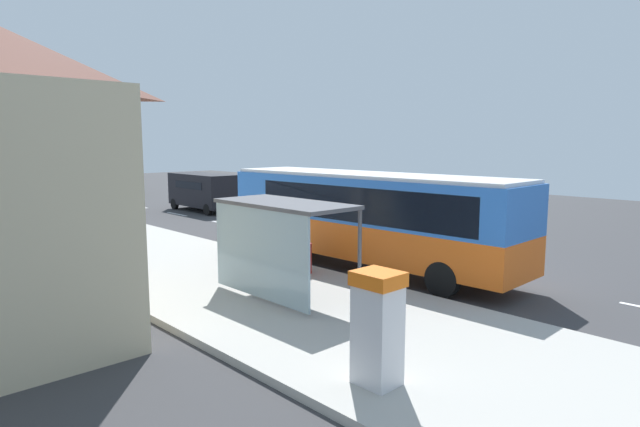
{
  "coord_description": "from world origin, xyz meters",
  "views": [
    {
      "loc": [
        -14.86,
        -9.28,
        4.23
      ],
      "look_at": [
        -1.0,
        5.37,
        1.5
      ],
      "focal_mm": 29.65,
      "sensor_mm": 36.0,
      "label": 1
    }
  ],
  "objects": [
    {
      "name": "ground_plane",
      "position": [
        0.0,
        14.0,
        -0.02
      ],
      "size": [
        56.0,
        92.0,
        0.04
      ],
      "primitive_type": "cube",
      "color": "#38383A"
    },
    {
      "name": "sidewalk_platform",
      "position": [
        -6.4,
        2.0,
        0.09
      ],
      "size": [
        6.2,
        30.0,
        0.18
      ],
      "primitive_type": "cube",
      "color": "#ADAAA3",
      "rests_on": "ground"
    },
    {
      "name": "lane_stripe_seg_1",
      "position": [
        0.25,
        -1.0,
        0.01
      ],
      "size": [
        0.16,
        2.2,
        0.01
      ],
      "primitive_type": "cube",
      "color": "silver",
      "rests_on": "ground"
    },
    {
      "name": "lane_stripe_seg_2",
      "position": [
        0.25,
        4.0,
        0.01
      ],
      "size": [
        0.16,
        2.2,
        0.01
      ],
      "primitive_type": "cube",
      "color": "silver",
      "rests_on": "ground"
    },
    {
      "name": "lane_stripe_seg_3",
      "position": [
        0.25,
        9.0,
        0.01
      ],
      "size": [
        0.16,
        2.2,
        0.01
      ],
      "primitive_type": "cube",
      "color": "silver",
      "rests_on": "ground"
    },
    {
      "name": "lane_stripe_seg_4",
      "position": [
        0.25,
        14.0,
        0.01
      ],
      "size": [
        0.16,
        2.2,
        0.01
      ],
      "primitive_type": "cube",
      "color": "silver",
      "rests_on": "ground"
    },
    {
      "name": "lane_stripe_seg_5",
      "position": [
        0.25,
        19.0,
        0.01
      ],
      "size": [
        0.16,
        2.2,
        0.01
      ],
      "primitive_type": "cube",
      "color": "silver",
      "rests_on": "ground"
    },
    {
      "name": "lane_stripe_seg_6",
      "position": [
        0.25,
        24.0,
        0.01
      ],
      "size": [
        0.16,
        2.2,
        0.01
      ],
      "primitive_type": "cube",
      "color": "silver",
      "rests_on": "ground"
    },
    {
      "name": "lane_stripe_seg_7",
      "position": [
        0.25,
        29.0,
        0.01
      ],
      "size": [
        0.16,
        2.2,
        0.01
      ],
      "primitive_type": "cube",
      "color": "silver",
      "rests_on": "ground"
    },
    {
      "name": "bus",
      "position": [
        -1.71,
        2.39,
        1.84
      ],
      "size": [
        2.77,
        11.07,
        3.21
      ],
      "color": "orange",
      "rests_on": "ground"
    },
    {
      "name": "white_van",
      "position": [
        2.2,
        19.26,
        1.34
      ],
      "size": [
        2.06,
        5.22,
        2.3
      ],
      "color": "black",
      "rests_on": "ground"
    },
    {
      "name": "sedan_near",
      "position": [
        2.3,
        39.13,
        0.79
      ],
      "size": [
        1.91,
        4.43,
        1.52
      ],
      "color": "#B7B7BC",
      "rests_on": "ground"
    },
    {
      "name": "sedan_far",
      "position": [
        2.3,
        32.27,
        0.79
      ],
      "size": [
        1.88,
        4.42,
        1.52
      ],
      "color": "#195933",
      "rests_on": "ground"
    },
    {
      "name": "ticket_machine",
      "position": [
        -8.35,
        -3.79,
        1.17
      ],
      "size": [
        0.66,
        0.76,
        1.94
      ],
      "color": "silver",
      "rests_on": "sidewalk_platform"
    },
    {
      "name": "recycling_bin_red",
      "position": [
        -4.2,
        2.74,
        0.66
      ],
      "size": [
        0.52,
        0.52,
        0.95
      ],
      "primitive_type": "cylinder",
      "color": "red",
      "rests_on": "sidewalk_platform"
    },
    {
      "name": "recycling_bin_green",
      "position": [
        -4.2,
        3.44,
        0.66
      ],
      "size": [
        0.52,
        0.52,
        0.95
      ],
      "primitive_type": "cylinder",
      "color": "green",
      "rests_on": "sidewalk_platform"
    },
    {
      "name": "traffic_light_near_side",
      "position": [
        5.5,
        35.45,
        3.21
      ],
      "size": [
        0.49,
        0.28,
        4.82
      ],
      "color": "#2D2D2D",
      "rests_on": "ground"
    },
    {
      "name": "traffic_light_far_side",
      "position": [
        -3.1,
        36.25,
        3.47
      ],
      "size": [
        0.49,
        0.28,
        5.24
      ],
      "color": "#2D2D2D",
      "rests_on": "ground"
    },
    {
      "name": "bus_shelter",
      "position": [
        -6.41,
        1.34,
        2.1
      ],
      "size": [
        1.8,
        4.0,
        2.5
      ],
      "color": "#4C4C51",
      "rests_on": "sidewalk_platform"
    }
  ]
}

